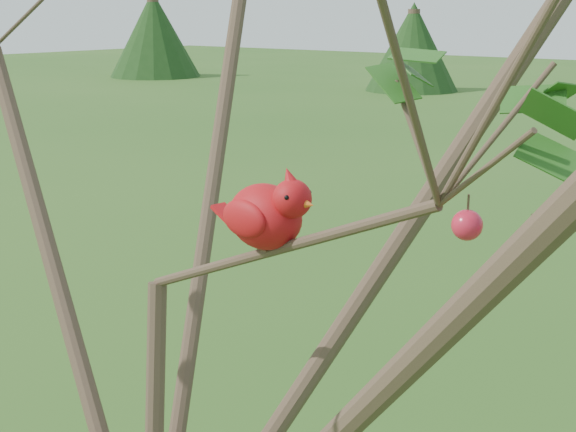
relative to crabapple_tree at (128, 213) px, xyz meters
The scene contains 2 objects.
crabapple_tree is the anchor object (origin of this frame).
cardinal 0.24m from the crabapple_tree, 24.97° to the left, with size 0.22×0.12×0.15m.
Camera 1 is at (1.02, -0.86, 2.45)m, focal length 50.00 mm.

